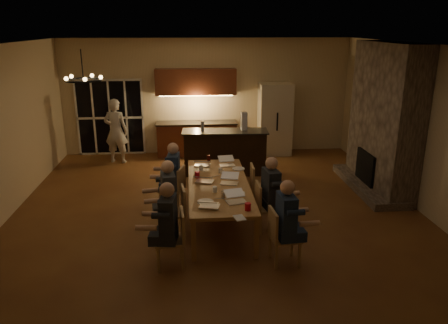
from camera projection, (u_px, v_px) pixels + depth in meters
floor at (218, 215)px, 8.47m from camera, size 9.00×9.00×0.00m
back_wall at (207, 97)px, 12.28m from camera, size 8.00×0.04×3.20m
right_wall at (428, 131)px, 8.30m from camera, size 0.04×9.00×3.20m
ceiling at (217, 44)px, 7.50m from camera, size 8.00×9.00×0.04m
french_doors at (110, 118)px, 12.19m from camera, size 1.86×0.08×2.10m
fireplace at (384, 119)px, 9.42m from camera, size 0.58×2.50×3.20m
kitchenette at (196, 113)px, 12.07m from camera, size 2.24×0.68×2.40m
refrigerator at (275, 119)px, 12.26m from camera, size 0.90×0.68×2.00m
dining_table at (219, 202)px, 8.12m from camera, size 1.10×2.97×0.75m
bar_island at (225, 152)px, 10.74m from camera, size 2.11×0.79×1.08m
chair_left_near at (170, 239)px, 6.57m from camera, size 0.47×0.47×0.89m
chair_left_mid at (172, 213)px, 7.51m from camera, size 0.48×0.48×0.89m
chair_left_far at (172, 189)px, 8.60m from camera, size 0.55×0.55×0.89m
chair_right_near at (285, 236)px, 6.67m from camera, size 0.48×0.48×0.89m
chair_right_mid at (269, 207)px, 7.74m from camera, size 0.45×0.45×0.89m
chair_right_far at (262, 187)px, 8.72m from camera, size 0.45×0.45×0.89m
person_left_near at (169, 226)px, 6.44m from camera, size 0.66×0.66×1.38m
person_right_near at (286, 224)px, 6.54m from camera, size 0.65×0.65×1.38m
person_left_mid at (169, 199)px, 7.46m from camera, size 0.68×0.68×1.38m
person_right_mid at (271, 195)px, 7.64m from camera, size 0.69×0.69×1.38m
person_left_far at (174, 177)px, 8.54m from camera, size 0.64×0.64×1.38m
standing_person at (116, 131)px, 11.50m from camera, size 0.70×0.53×1.72m
chandelier at (83, 80)px, 6.48m from camera, size 0.54×0.54×0.03m
laptop_a at (209, 200)px, 6.96m from camera, size 0.37×0.34×0.23m
laptop_b at (236, 196)px, 7.13m from camera, size 0.37×0.34×0.23m
laptop_c at (205, 176)px, 8.07m from camera, size 0.39×0.36×0.23m
laptop_d at (229, 178)px, 7.97m from camera, size 0.38×0.35×0.23m
laptop_e at (202, 160)px, 9.00m from camera, size 0.36×0.33×0.23m
laptop_f at (227, 160)px, 8.99m from camera, size 0.35×0.32×0.23m
mug_front at (215, 189)px, 7.58m from camera, size 0.08×0.08×0.10m
mug_mid at (220, 170)px, 8.57m from camera, size 0.07×0.07×0.10m
mug_back at (201, 167)px, 8.75m from camera, size 0.08×0.08×0.10m
redcup_near at (248, 207)px, 6.84m from camera, size 0.10×0.10×0.12m
redcup_mid at (197, 175)px, 8.30m from camera, size 0.09×0.09×0.12m
can_silver at (223, 195)px, 7.33m from camera, size 0.07×0.07×0.12m
can_cola at (209, 158)px, 9.34m from camera, size 0.07×0.07×0.12m
plate_near at (238, 193)px, 7.53m from camera, size 0.22×0.22×0.02m
plate_left at (205, 202)px, 7.16m from camera, size 0.28×0.28×0.02m
plate_far at (238, 169)px, 8.81m from camera, size 0.25×0.25×0.02m
notepad at (239, 218)px, 6.57m from camera, size 0.20×0.24×0.01m
bar_bottle at (202, 126)px, 10.52m from camera, size 0.08×0.08×0.24m
bar_blender at (244, 121)px, 10.60m from camera, size 0.16×0.16×0.44m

